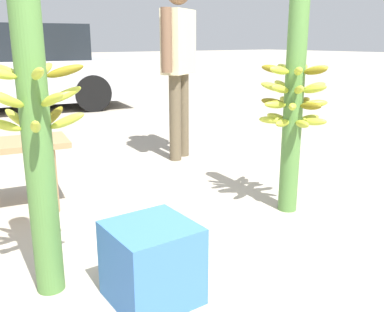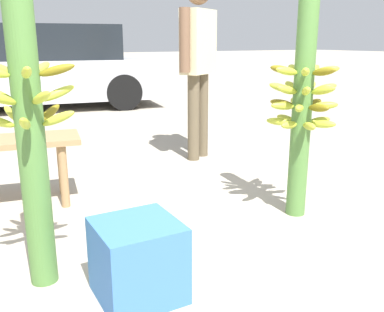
# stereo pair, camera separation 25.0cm
# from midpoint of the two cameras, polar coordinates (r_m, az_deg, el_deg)

# --- Properties ---
(ground_plane) EXTENTS (80.00, 80.00, 0.00)m
(ground_plane) POSITION_cam_midpoint_polar(r_m,az_deg,el_deg) (2.26, 8.46, -16.11)
(ground_plane) COLOR #A89E8C
(banana_stalk_left) EXTENTS (0.45, 0.44, 1.41)m
(banana_stalk_left) POSITION_cam_midpoint_polar(r_m,az_deg,el_deg) (2.05, -17.50, 2.39)
(banana_stalk_left) COLOR #4C7A38
(banana_stalk_left) RESTS_ON ground_plane
(banana_stalk_center) EXTENTS (0.46, 0.46, 1.47)m
(banana_stalk_center) POSITION_cam_midpoint_polar(r_m,az_deg,el_deg) (2.92, 16.90, 6.48)
(banana_stalk_center) COLOR #4C7A38
(banana_stalk_center) RESTS_ON ground_plane
(vendor_person) EXTENTS (0.58, 0.41, 1.72)m
(vendor_person) POSITION_cam_midpoint_polar(r_m,az_deg,el_deg) (4.25, 2.57, 13.34)
(vendor_person) COLOR brown
(vendor_person) RESTS_ON ground_plane
(parked_car) EXTENTS (4.14, 2.34, 1.43)m
(parked_car) POSITION_cam_midpoint_polar(r_m,az_deg,el_deg) (8.09, -17.72, 11.02)
(parked_car) COLOR #B7B7BC
(parked_car) RESTS_ON ground_plane
(produce_crate) EXTENTS (0.37, 0.37, 0.37)m
(produce_crate) POSITION_cam_midpoint_polar(r_m,az_deg,el_deg) (2.03, -3.67, -13.76)
(produce_crate) COLOR #386BB2
(produce_crate) RESTS_ON ground_plane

